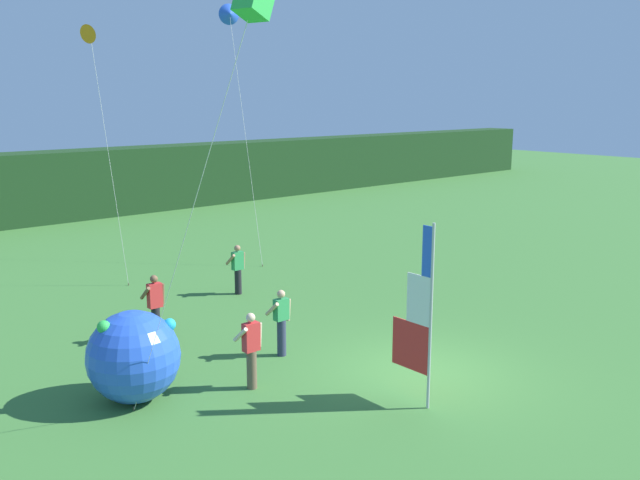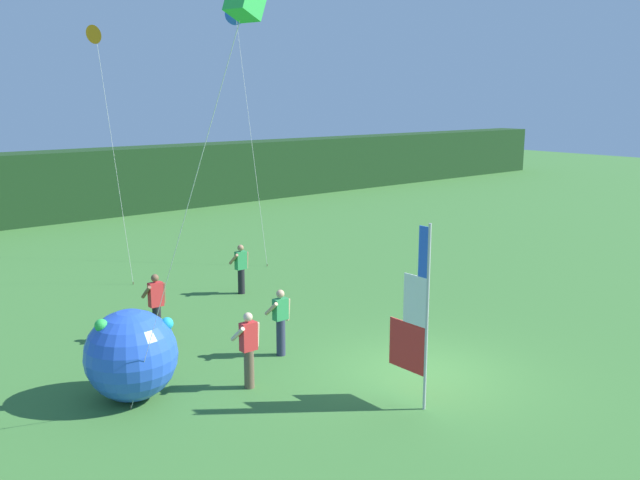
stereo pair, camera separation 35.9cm
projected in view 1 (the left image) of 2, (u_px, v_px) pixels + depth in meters
The scene contains 10 objects.
ground_plane at pixel (420, 371), 15.81m from camera, with size 120.00×120.00×0.00m, color #3D7533.
distant_treeline at pixel (34, 188), 34.10m from camera, with size 80.00×2.40×3.51m, color #193819.
banner_flag at pixel (419, 318), 13.76m from camera, with size 0.06×1.03×3.84m.
person_near_banner at pixel (251, 348), 14.69m from camera, with size 0.55×0.48×1.71m.
person_mid_field at pixel (281, 321), 16.58m from camera, with size 0.55×0.48×1.66m.
person_far_left at pixel (238, 268), 21.81m from camera, with size 0.55×0.48×1.61m.
person_far_right at pixel (155, 306), 17.58m from camera, with size 0.55×0.48×1.76m.
inflatable_balloon at pixel (134, 356), 14.10m from camera, with size 1.96×1.93×1.93m.
kite_orange_delta_0 at pixel (90, 36), 21.90m from camera, with size 0.61×1.45×8.52m.
kite_blue_delta_1 at pixel (230, 15), 25.77m from camera, with size 0.93×2.78×9.67m.
Camera 1 is at (-11.51, -9.67, 6.22)m, focal length 38.38 mm.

